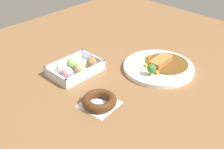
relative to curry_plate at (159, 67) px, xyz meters
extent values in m
plane|color=brown|center=(-0.12, 0.05, -0.01)|extent=(1.60, 1.60, 0.00)
cylinder|color=white|center=(0.00, 0.00, 0.00)|extent=(0.29, 0.29, 0.02)
cylinder|color=brown|center=(0.03, -0.01, 0.01)|extent=(0.17, 0.17, 0.01)
cube|color=#A87538|center=(0.01, 0.00, 0.02)|extent=(0.11, 0.06, 0.02)
cylinder|color=white|center=(-0.04, 0.03, 0.01)|extent=(0.05, 0.05, 0.00)
ellipsoid|color=yellow|center=(-0.04, 0.03, 0.02)|extent=(0.02, 0.02, 0.01)
cylinder|color=#8CB766|center=(-0.08, -0.02, 0.01)|extent=(0.01, 0.01, 0.02)
sphere|color=#387A2D|center=(-0.08, -0.02, 0.03)|extent=(0.03, 0.03, 0.03)
cube|color=orange|center=(-0.06, -0.03, 0.01)|extent=(0.02, 0.02, 0.01)
cube|color=orange|center=(0.02, 0.07, 0.01)|extent=(0.02, 0.02, 0.02)
cube|color=silver|center=(-0.25, 0.23, -0.01)|extent=(0.20, 0.14, 0.01)
cube|color=silver|center=(-0.35, 0.23, 0.01)|extent=(0.01, 0.14, 0.03)
cube|color=silver|center=(-0.16, 0.23, 0.01)|extent=(0.01, 0.14, 0.03)
cube|color=silver|center=(-0.25, 0.16, 0.01)|extent=(0.20, 0.01, 0.03)
cube|color=silver|center=(-0.25, 0.29, 0.01)|extent=(0.20, 0.01, 0.03)
sphere|color=pink|center=(-0.31, 0.21, 0.02)|extent=(0.04, 0.04, 0.04)
sphere|color=#DBB77A|center=(-0.25, 0.20, 0.02)|extent=(0.04, 0.04, 0.04)
sphere|color=#9E6B3D|center=(-0.19, 0.20, 0.02)|extent=(0.04, 0.04, 0.04)
sphere|color=silver|center=(-0.30, 0.25, 0.02)|extent=(0.04, 0.04, 0.04)
sphere|color=#84A860|center=(-0.25, 0.25, 0.02)|extent=(0.04, 0.04, 0.04)
cube|color=white|center=(-0.33, 0.01, -0.01)|extent=(0.13, 0.13, 0.00)
torus|color=#4C2B14|center=(-0.33, 0.01, 0.00)|extent=(0.12, 0.12, 0.03)
camera|label=1|loc=(-0.89, -0.59, 0.62)|focal=47.92mm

